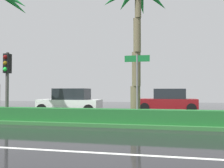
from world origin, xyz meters
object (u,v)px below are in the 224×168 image
object	(u,v)px
traffic_signal_median_left	(7,73)
car_in_traffic_leading	(70,101)
car_in_traffic_second	(168,101)
street_name_sign	(137,79)
palm_tree_centre_left	(138,1)

from	to	relation	value
traffic_signal_median_left	car_in_traffic_leading	bearing A→B (deg)	77.02
car_in_traffic_leading	car_in_traffic_second	bearing A→B (deg)	-156.04
traffic_signal_median_left	street_name_sign	world-z (taller)	traffic_signal_median_left
street_name_sign	car_in_traffic_leading	distance (m)	7.53
palm_tree_centre_left	street_name_sign	bearing A→B (deg)	-86.76
palm_tree_centre_left	car_in_traffic_leading	xyz separation A→B (m)	(-5.17, 4.37, -5.02)
car_in_traffic_second	car_in_traffic_leading	bearing A→B (deg)	23.96
palm_tree_centre_left	traffic_signal_median_left	world-z (taller)	palm_tree_centre_left
car_in_traffic_second	traffic_signal_median_left	bearing A→B (deg)	46.21
car_in_traffic_leading	car_in_traffic_second	xyz separation A→B (m)	(6.68, 2.97, 0.00)
palm_tree_centre_left	street_name_sign	distance (m)	3.87
car_in_traffic_second	palm_tree_centre_left	bearing A→B (deg)	78.35
palm_tree_centre_left	street_name_sign	xyz separation A→B (m)	(0.05, -0.90, -3.76)
traffic_signal_median_left	palm_tree_centre_left	bearing A→B (deg)	8.02
street_name_sign	car_in_traffic_second	size ratio (longest dim) A/B	0.70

